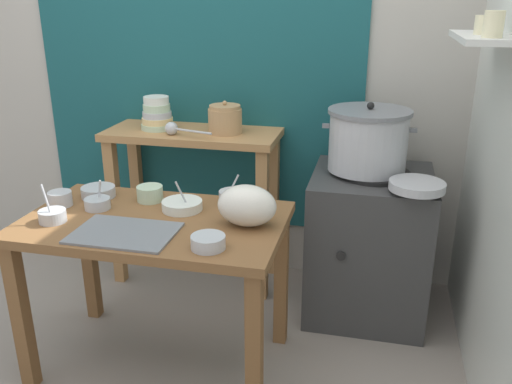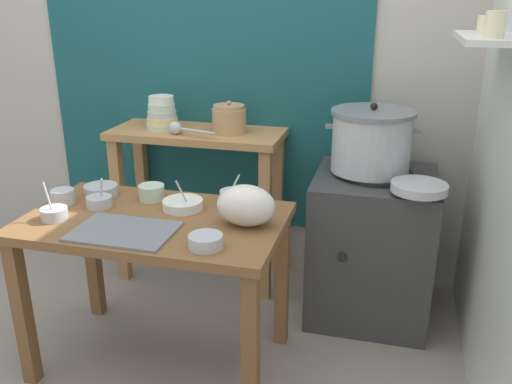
% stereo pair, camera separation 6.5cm
% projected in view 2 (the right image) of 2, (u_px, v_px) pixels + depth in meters
% --- Properties ---
extents(ground_plane, '(9.00, 9.00, 0.00)m').
position_uv_depth(ground_plane, '(164.00, 362.00, 2.50)').
color(ground_plane, gray).
extents(wall_back, '(4.40, 0.12, 2.60)m').
position_uv_depth(wall_back, '(244.00, 52.00, 3.03)').
color(wall_back, '#B2ADA3').
rests_on(wall_back, ground).
extents(prep_table, '(1.10, 0.66, 0.72)m').
position_uv_depth(prep_table, '(156.00, 241.00, 2.32)').
color(prep_table, brown).
rests_on(prep_table, ground).
extents(back_shelf_table, '(0.96, 0.40, 0.90)m').
position_uv_depth(back_shelf_table, '(198.00, 169.00, 3.05)').
color(back_shelf_table, '#B27F4C').
rests_on(back_shelf_table, ground).
extents(stove_block, '(0.60, 0.61, 0.78)m').
position_uv_depth(stove_block, '(371.00, 245.00, 2.80)').
color(stove_block, '#383838').
rests_on(stove_block, ground).
extents(steamer_pot, '(0.45, 0.41, 0.34)m').
position_uv_depth(steamer_pot, '(371.00, 141.00, 2.63)').
color(steamer_pot, '#B7BABF').
rests_on(steamer_pot, stove_block).
extents(clay_pot, '(0.18, 0.18, 0.18)m').
position_uv_depth(clay_pot, '(229.00, 119.00, 2.90)').
color(clay_pot, tan).
rests_on(clay_pot, back_shelf_table).
extents(bowl_stack_enamel, '(0.18, 0.18, 0.18)m').
position_uv_depth(bowl_stack_enamel, '(162.00, 114.00, 2.99)').
color(bowl_stack_enamel, '#B7D1AD').
rests_on(bowl_stack_enamel, back_shelf_table).
extents(ladle, '(0.28, 0.11, 0.07)m').
position_uv_depth(ladle, '(177.00, 128.00, 2.88)').
color(ladle, '#B7BABF').
rests_on(ladle, back_shelf_table).
extents(serving_tray, '(0.40, 0.28, 0.01)m').
position_uv_depth(serving_tray, '(124.00, 231.00, 2.13)').
color(serving_tray, slate).
rests_on(serving_tray, prep_table).
extents(plastic_bag, '(0.24, 0.17, 0.17)m').
position_uv_depth(plastic_bag, '(246.00, 205.00, 2.17)').
color(plastic_bag, silver).
rests_on(plastic_bag, prep_table).
extents(wide_pan, '(0.25, 0.25, 0.04)m').
position_uv_depth(wide_pan, '(419.00, 187.00, 2.40)').
color(wide_pan, '#B7BABF').
rests_on(wide_pan, stove_block).
extents(prep_bowl_0, '(0.11, 0.11, 0.16)m').
position_uv_depth(prep_bowl_0, '(54.00, 213.00, 2.25)').
color(prep_bowl_0, '#B7BABF').
rests_on(prep_bowl_0, prep_table).
extents(prep_bowl_1, '(0.10, 0.10, 0.07)m').
position_uv_depth(prep_bowl_1, '(63.00, 196.00, 2.42)').
color(prep_bowl_1, '#B7BABF').
rests_on(prep_bowl_1, prep_table).
extents(prep_bowl_2, '(0.12, 0.12, 0.07)m').
position_uv_depth(prep_bowl_2, '(152.00, 192.00, 2.46)').
color(prep_bowl_2, '#B7D1AD').
rests_on(prep_bowl_2, prep_table).
extents(prep_bowl_3, '(0.12, 0.12, 0.13)m').
position_uv_depth(prep_bowl_3, '(233.00, 197.00, 2.41)').
color(prep_bowl_3, '#B7BABF').
rests_on(prep_bowl_3, prep_table).
extents(prep_bowl_4, '(0.11, 0.11, 0.14)m').
position_uv_depth(prep_bowl_4, '(99.00, 201.00, 2.38)').
color(prep_bowl_4, '#B7BABF').
rests_on(prep_bowl_4, prep_table).
extents(prep_bowl_5, '(0.16, 0.16, 0.05)m').
position_uv_depth(prep_bowl_5, '(101.00, 190.00, 2.52)').
color(prep_bowl_5, '#B7BABF').
rests_on(prep_bowl_5, prep_table).
extents(prep_bowl_6, '(0.18, 0.18, 0.14)m').
position_uv_depth(prep_bowl_6, '(183.00, 204.00, 2.36)').
color(prep_bowl_6, silver).
rests_on(prep_bowl_6, prep_table).
extents(prep_bowl_7, '(0.13, 0.13, 0.05)m').
position_uv_depth(prep_bowl_7, '(206.00, 241.00, 2.00)').
color(prep_bowl_7, '#B7BABF').
rests_on(prep_bowl_7, prep_table).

